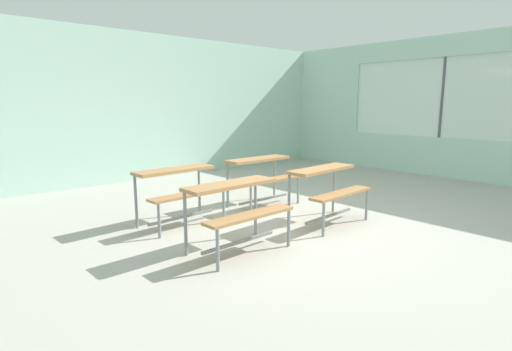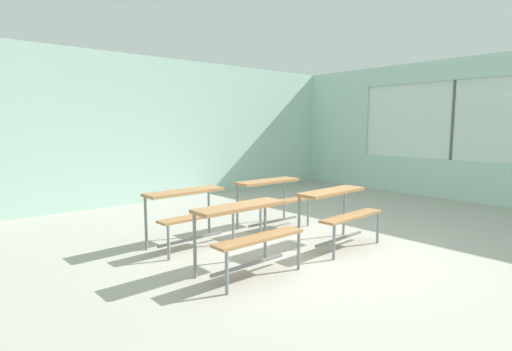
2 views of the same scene
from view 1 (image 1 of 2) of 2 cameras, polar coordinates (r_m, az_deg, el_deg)
ground at (r=5.29m, az=6.79°, el=-7.60°), size 10.00×9.00×0.05m
wall_back at (r=8.68m, az=-16.20°, el=9.31°), size 10.00×0.12×3.00m
wall_right at (r=9.35m, az=28.56°, el=8.19°), size 0.12×9.00×3.00m
desk_bench_r0c0 at (r=4.31m, az=-2.72°, el=-3.56°), size 1.11×0.61×0.74m
desk_bench_r0c1 at (r=5.38m, az=10.26°, el=-0.90°), size 1.13×0.64×0.74m
desk_bench_r1c0 at (r=5.34m, az=-10.90°, el=-1.02°), size 1.12×0.64×0.74m
desk_bench_r1c1 at (r=6.23m, az=0.94°, el=0.80°), size 1.11×0.60×0.74m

